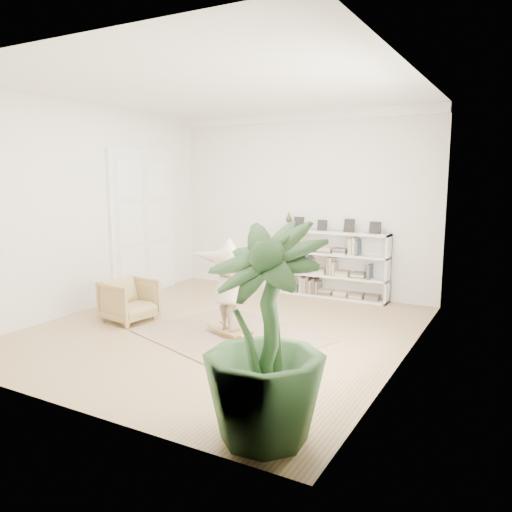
{
  "coord_description": "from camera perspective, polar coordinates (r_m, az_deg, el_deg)",
  "views": [
    {
      "loc": [
        4.07,
        -6.29,
        2.37
      ],
      "look_at": [
        0.37,
        0.4,
        1.13
      ],
      "focal_mm": 35.0,
      "sensor_mm": 36.0,
      "label": 1
    }
  ],
  "objects": [
    {
      "name": "bookshelf",
      "position": [
        9.84,
        8.72,
        -1.06
      ],
      "size": [
        2.2,
        0.35,
        1.64
      ],
      "color": "silver",
      "rests_on": "floor"
    },
    {
      "name": "doors",
      "position": [
        10.21,
        -12.79,
        3.52
      ],
      "size": [
        0.09,
        1.78,
        2.92
      ],
      "color": "white",
      "rests_on": "floor"
    },
    {
      "name": "houseplant",
      "position": [
        4.45,
        0.96,
        -8.91
      ],
      "size": [
        1.3,
        1.3,
        1.98
      ],
      "primitive_type": "imported",
      "rotation": [
        0.0,
        0.0,
        -0.2
      ],
      "color": "#2F552A",
      "rests_on": "floor"
    },
    {
      "name": "room_shell",
      "position": [
        10.15,
        5.29,
        15.61
      ],
      "size": [
        6.0,
        6.0,
        6.0
      ],
      "color": "silver",
      "rests_on": "floor"
    },
    {
      "name": "rocker_board",
      "position": [
        7.53,
        -2.84,
        -8.59
      ],
      "size": [
        0.63,
        0.49,
        0.12
      ],
      "rotation": [
        0.0,
        0.0,
        -0.32
      ],
      "color": "olive",
      "rests_on": "rug"
    },
    {
      "name": "person",
      "position": [
        7.33,
        -2.89,
        -2.99
      ],
      "size": [
        1.75,
        0.97,
        1.37
      ],
      "primitive_type": "imported",
      "rotation": [
        0.0,
        0.0,
        2.82
      ],
      "color": "beige",
      "rests_on": "rocker_board"
    },
    {
      "name": "rug",
      "position": [
        7.54,
        -2.84,
        -9.04
      ],
      "size": [
        3.01,
        2.69,
        0.02
      ],
      "primitive_type": "cube",
      "rotation": [
        0.0,
        0.0,
        -0.32
      ],
      "color": "tan",
      "rests_on": "floor"
    },
    {
      "name": "armchair",
      "position": [
        8.47,
        -14.28,
        -4.93
      ],
      "size": [
        0.85,
        0.83,
        0.69
      ],
      "primitive_type": "imported",
      "rotation": [
        0.0,
        0.0,
        1.43
      ],
      "color": "tan",
      "rests_on": "floor"
    },
    {
      "name": "floor",
      "position": [
        7.85,
        -3.85,
        -8.39
      ],
      "size": [
        6.0,
        6.0,
        0.0
      ],
      "primitive_type": "plane",
      "color": "#916F4B",
      "rests_on": "ground"
    }
  ]
}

